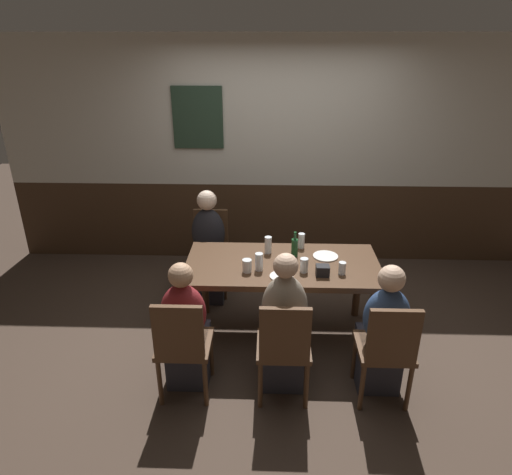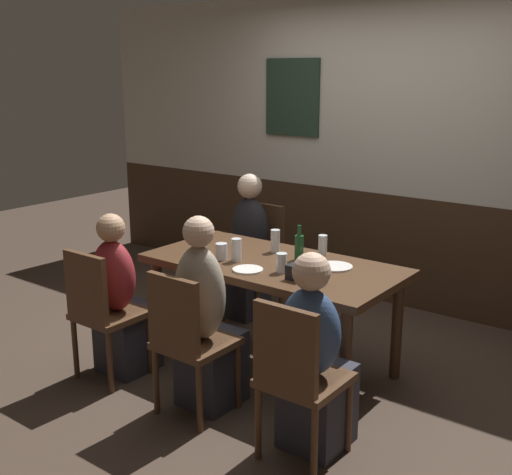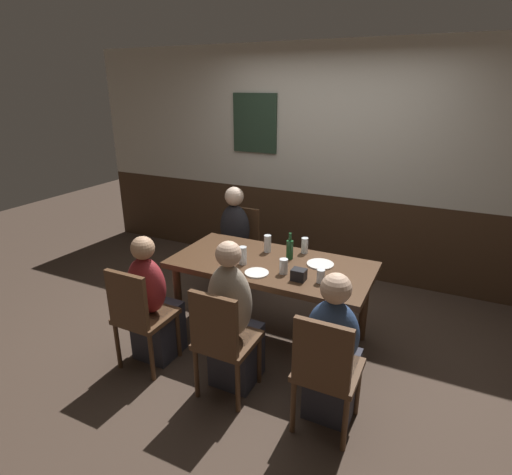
{
  "view_description": "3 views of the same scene",
  "coord_description": "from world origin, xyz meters",
  "px_view_note": "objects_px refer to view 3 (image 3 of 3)",
  "views": [
    {
      "loc": [
        -0.12,
        -3.53,
        2.56
      ],
      "look_at": [
        -0.23,
        -0.08,
        1.02
      ],
      "focal_mm": 31.8,
      "sensor_mm": 36.0,
      "label": 1
    },
    {
      "loc": [
        2.34,
        -3.27,
        1.96
      ],
      "look_at": [
        -0.19,
        0.06,
        0.86
      ],
      "focal_mm": 44.78,
      "sensor_mm": 36.0,
      "label": 2
    },
    {
      "loc": [
        1.28,
        -2.92,
        2.16
      ],
      "look_at": [
        -0.15,
        0.02,
        0.93
      ],
      "focal_mm": 28.85,
      "sensor_mm": 36.0,
      "label": 3
    }
  ],
  "objects_px": {
    "beer_bottle_green": "(290,249)",
    "beer_glass_half": "(243,257)",
    "person_right_near": "(332,358)",
    "dining_table": "(271,271)",
    "plate_white_small": "(257,273)",
    "beer_glass_tall": "(284,267)",
    "person_left_far": "(233,248)",
    "chair_right_near": "(325,368)",
    "person_mid_near": "(233,327)",
    "condiment_caddy": "(299,275)",
    "chair_left_far": "(240,243)",
    "chair_left_near": "(139,313)",
    "person_left_near": "(153,308)",
    "pint_glass_stout": "(321,277)",
    "plate_white_large": "(320,264)",
    "pint_glass_amber": "(305,247)",
    "pint_glass_pale": "(268,244)",
    "chair_mid_near": "(222,338)",
    "highball_clear": "(230,258)"
  },
  "relations": [
    {
      "from": "pint_glass_amber",
      "to": "pint_glass_pale",
      "type": "distance_m",
      "value": 0.33
    },
    {
      "from": "person_left_far",
      "to": "person_right_near",
      "type": "bearing_deg",
      "value": -41.89
    },
    {
      "from": "chair_left_near",
      "to": "pint_glass_pale",
      "type": "xyz_separation_m",
      "value": [
        0.62,
        1.04,
        0.31
      ]
    },
    {
      "from": "highball_clear",
      "to": "plate_white_small",
      "type": "relative_size",
      "value": 0.57
    },
    {
      "from": "person_left_near",
      "to": "pint_glass_amber",
      "type": "distance_m",
      "value": 1.4
    },
    {
      "from": "chair_right_near",
      "to": "pint_glass_pale",
      "type": "height_order",
      "value": "pint_glass_pale"
    },
    {
      "from": "plate_white_small",
      "to": "pint_glass_pale",
      "type": "bearing_deg",
      "value": 103.97
    },
    {
      "from": "chair_right_near",
      "to": "beer_glass_tall",
      "type": "bearing_deg",
      "value": 130.02
    },
    {
      "from": "beer_bottle_green",
      "to": "plate_white_small",
      "type": "xyz_separation_m",
      "value": [
        -0.12,
        -0.39,
        -0.08
      ]
    },
    {
      "from": "plate_white_small",
      "to": "chair_left_far",
      "type": "bearing_deg",
      "value": 124.03
    },
    {
      "from": "beer_glass_tall",
      "to": "plate_white_large",
      "type": "distance_m",
      "value": 0.36
    },
    {
      "from": "beer_glass_tall",
      "to": "condiment_caddy",
      "type": "xyz_separation_m",
      "value": [
        0.15,
        -0.06,
        -0.01
      ]
    },
    {
      "from": "plate_white_small",
      "to": "person_left_far",
      "type": "bearing_deg",
      "value": 128.44
    },
    {
      "from": "chair_left_far",
      "to": "person_left_near",
      "type": "xyz_separation_m",
      "value": [
        -0.0,
        -1.5,
        -0.04
      ]
    },
    {
      "from": "plate_white_large",
      "to": "person_mid_near",
      "type": "bearing_deg",
      "value": -115.78
    },
    {
      "from": "dining_table",
      "to": "highball_clear",
      "type": "xyz_separation_m",
      "value": [
        -0.3,
        -0.17,
        0.13
      ]
    },
    {
      "from": "chair_left_near",
      "to": "chair_right_near",
      "type": "height_order",
      "value": "same"
    },
    {
      "from": "chair_left_near",
      "to": "chair_mid_near",
      "type": "xyz_separation_m",
      "value": [
        0.75,
        0.0,
        0.0
      ]
    },
    {
      "from": "person_left_far",
      "to": "pint_glass_stout",
      "type": "relative_size",
      "value": 10.96
    },
    {
      "from": "pint_glass_pale",
      "to": "person_right_near",
      "type": "bearing_deg",
      "value": -44.96
    },
    {
      "from": "person_right_near",
      "to": "condiment_caddy",
      "type": "bearing_deg",
      "value": 132.61
    },
    {
      "from": "chair_right_near",
      "to": "beer_glass_half",
      "type": "relative_size",
      "value": 5.74
    },
    {
      "from": "person_left_far",
      "to": "beer_glass_half",
      "type": "height_order",
      "value": "person_left_far"
    },
    {
      "from": "highball_clear",
      "to": "chair_left_far",
      "type": "bearing_deg",
      "value": 113.97
    },
    {
      "from": "person_right_near",
      "to": "pint_glass_amber",
      "type": "height_order",
      "value": "person_right_near"
    },
    {
      "from": "condiment_caddy",
      "to": "beer_glass_tall",
      "type": "bearing_deg",
      "value": 158.95
    },
    {
      "from": "dining_table",
      "to": "person_left_near",
      "type": "xyz_separation_m",
      "value": [
        -0.75,
        -0.67,
        -0.2
      ]
    },
    {
      "from": "beer_glass_half",
      "to": "plate_white_large",
      "type": "xyz_separation_m",
      "value": [
        0.59,
        0.27,
        -0.06
      ]
    },
    {
      "from": "chair_left_far",
      "to": "beer_glass_tall",
      "type": "bearing_deg",
      "value": -46.91
    },
    {
      "from": "chair_mid_near",
      "to": "person_mid_near",
      "type": "distance_m",
      "value": 0.16
    },
    {
      "from": "chair_mid_near",
      "to": "plate_white_small",
      "type": "height_order",
      "value": "chair_mid_near"
    },
    {
      "from": "dining_table",
      "to": "plate_white_small",
      "type": "height_order",
      "value": "plate_white_small"
    },
    {
      "from": "beer_bottle_green",
      "to": "beer_glass_half",
      "type": "bearing_deg",
      "value": -138.63
    },
    {
      "from": "chair_right_near",
      "to": "pint_glass_amber",
      "type": "relative_size",
      "value": 6.21
    },
    {
      "from": "chair_left_far",
      "to": "beer_bottle_green",
      "type": "bearing_deg",
      "value": -38.86
    },
    {
      "from": "beer_glass_tall",
      "to": "beer_bottle_green",
      "type": "bearing_deg",
      "value": 102.59
    },
    {
      "from": "chair_mid_near",
      "to": "pint_glass_pale",
      "type": "relative_size",
      "value": 5.62
    },
    {
      "from": "person_left_far",
      "to": "beer_glass_half",
      "type": "xyz_separation_m",
      "value": [
        0.54,
        -0.8,
        0.31
      ]
    },
    {
      "from": "beer_bottle_green",
      "to": "pint_glass_pale",
      "type": "bearing_deg",
      "value": 165.36
    },
    {
      "from": "person_right_near",
      "to": "chair_right_near",
      "type": "bearing_deg",
      "value": -90.0
    },
    {
      "from": "person_left_near",
      "to": "beer_glass_half",
      "type": "distance_m",
      "value": 0.84
    },
    {
      "from": "person_right_near",
      "to": "beer_bottle_green",
      "type": "distance_m",
      "value": 1.09
    },
    {
      "from": "plate_white_large",
      "to": "plate_white_small",
      "type": "distance_m",
      "value": 0.56
    },
    {
      "from": "plate_white_small",
      "to": "beer_bottle_green",
      "type": "bearing_deg",
      "value": 72.48
    },
    {
      "from": "chair_mid_near",
      "to": "person_mid_near",
      "type": "xyz_separation_m",
      "value": [
        0.0,
        0.16,
        -0.0
      ]
    },
    {
      "from": "chair_left_far",
      "to": "chair_left_near",
      "type": "bearing_deg",
      "value": -90.0
    },
    {
      "from": "person_left_near",
      "to": "pint_glass_amber",
      "type": "xyz_separation_m",
      "value": [
        0.93,
        0.99,
        0.35
      ]
    },
    {
      "from": "chair_left_near",
      "to": "beer_glass_half",
      "type": "height_order",
      "value": "beer_glass_half"
    },
    {
      "from": "condiment_caddy",
      "to": "plate_white_large",
      "type": "bearing_deg",
      "value": 79.64
    },
    {
      "from": "person_mid_near",
      "to": "beer_glass_tall",
      "type": "bearing_deg",
      "value": 71.19
    }
  ]
}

